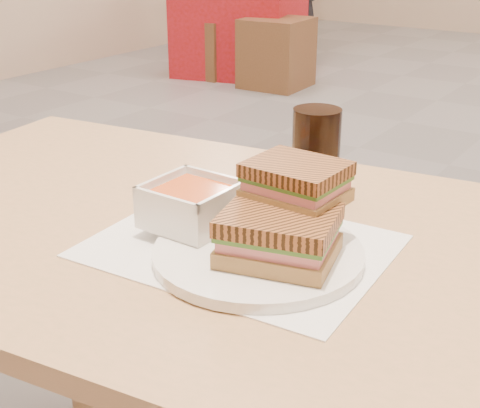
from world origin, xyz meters
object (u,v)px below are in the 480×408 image
Objects in this scene: main_table at (215,299)px; bg_chair_0r at (276,53)px; plate at (258,254)px; cola_glass at (315,159)px; bg_table_0 at (241,23)px; panini_lower at (279,235)px; bg_chair_0l at (210,48)px; soup_bowl at (192,206)px.

main_table is 2.60× the size of bg_chair_0r.
main_table is at bearing 155.76° from plate.
cola_glass is at bearing 97.61° from plate.
cola_glass is at bearing 62.35° from main_table.
cola_glass is at bearing -54.43° from bg_table_0.
cola_glass is at bearing 106.76° from panini_lower.
panini_lower is at bearing -52.23° from bg_chair_0l.
plate reaches higher than bg_chair_0l.
cola_glass reaches higher than main_table.
bg_table_0 is at bearing 124.47° from plate.
plate is 1.78× the size of cola_glass.
bg_chair_0r is (-2.17, 3.62, -0.51)m from plate.
bg_table_0 is (-2.58, 3.86, -0.25)m from main_table.
bg_chair_0r is (-2.07, 3.57, -0.39)m from main_table.
plate is 1.70× the size of panini_lower.
main_table reaches higher than bg_chair_0r.
bg_chair_0r is at bearing 122.07° from cola_glass.
bg_chair_0l is (-2.77, 3.46, -0.61)m from cola_glass.
cola_glass is 0.14× the size of bg_table_0.
plate reaches higher than bg_chair_0r.
soup_bowl is at bearing 172.26° from panini_lower.
main_table is at bearing 71.14° from soup_bowl.
main_table is at bearing -53.19° from bg_chair_0l.
bg_chair_0r is (-2.15, 3.43, -0.58)m from cola_glass.
main_table is 2.93× the size of bg_chair_0l.
cola_glass is 4.47m from bg_chair_0l.
soup_bowl is 0.71× the size of panini_lower.
bg_chair_0l is at bearing 128.74° from cola_glass.
soup_bowl is 0.23× the size of bg_chair_0r.
soup_bowl is (-0.11, 0.01, 0.03)m from plate.
cola_glass reaches higher than bg_chair_0r.
cola_glass is (0.09, 0.18, 0.03)m from soup_bowl.
soup_bowl reaches higher than plate.
soup_bowl is 4.69m from bg_table_0.
bg_table_0 is 2.45× the size of bg_chair_0l.
cola_glass reaches higher than plate.
soup_bowl reaches higher than bg_table_0.
soup_bowl is (-0.01, -0.03, 0.16)m from main_table.
plate is (0.10, -0.05, 0.12)m from main_table.
bg_table_0 is at bearing 123.39° from soup_bowl.
panini_lower reaches higher than plate.
cola_glass reaches higher than bg_chair_0l.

